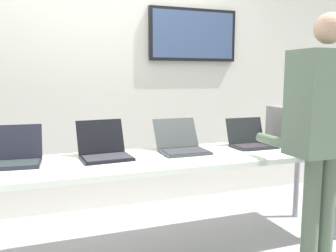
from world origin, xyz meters
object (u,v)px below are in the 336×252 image
(laptop_station_4, at_px, (250,140))
(laptop_station_1, at_px, (13,156))
(laptop_station_3, at_px, (181,144))
(laptop_station_2, at_px, (104,149))
(equipment_box, at_px, (297,125))
(workbench, at_px, (140,165))
(person, at_px, (323,122))

(laptop_station_4, bearing_deg, laptop_station_1, 179.46)
(laptop_station_3, bearing_deg, laptop_station_1, 179.83)
(laptop_station_1, bearing_deg, laptop_station_2, -0.83)
(equipment_box, bearing_deg, workbench, -175.90)
(equipment_box, relative_size, laptop_station_4, 1.21)
(laptop_station_3, distance_m, person, 1.03)
(laptop_station_2, distance_m, person, 1.49)
(workbench, xyz_separation_m, laptop_station_1, (-0.84, 0.13, 0.10))
(workbench, distance_m, laptop_station_1, 0.86)
(laptop_station_3, bearing_deg, laptop_station_4, -1.25)
(equipment_box, height_order, laptop_station_2, equipment_box)
(workbench, bearing_deg, laptop_station_3, 18.51)
(equipment_box, distance_m, person, 0.84)
(workbench, xyz_separation_m, person, (1.04, -0.62, 0.34))
(laptop_station_1, xyz_separation_m, person, (1.88, -0.75, 0.24))
(equipment_box, relative_size, person, 0.24)
(equipment_box, xyz_separation_m, laptop_station_2, (-1.68, 0.01, -0.10))
(laptop_station_1, bearing_deg, laptop_station_3, -0.17)
(laptop_station_4, relative_size, person, 0.20)
(laptop_station_1, bearing_deg, person, -21.69)
(laptop_station_2, relative_size, person, 0.22)
(laptop_station_3, distance_m, laptop_station_4, 0.62)
(laptop_station_1, relative_size, laptop_station_2, 1.02)
(workbench, height_order, laptop_station_2, laptop_station_2)
(workbench, relative_size, person, 1.98)
(workbench, relative_size, equipment_box, 8.26)
(laptop_station_2, distance_m, laptop_station_3, 0.60)
(equipment_box, height_order, person, person)
(equipment_box, distance_m, laptop_station_4, 0.47)
(person, bearing_deg, workbench, 149.15)
(equipment_box, bearing_deg, laptop_station_2, 179.51)
(equipment_box, bearing_deg, laptop_station_4, 179.24)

